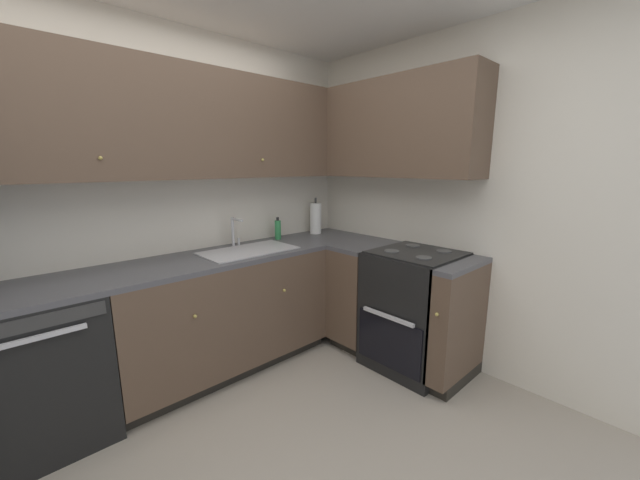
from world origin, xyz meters
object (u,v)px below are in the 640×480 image
object	(u,v)px
dishwasher	(45,369)
soap_bottle	(278,230)
paper_towel_roll	(316,218)
oven_range	(415,309)

from	to	relation	value
dishwasher	soap_bottle	xyz separation A→B (m)	(1.77, 0.18, 0.56)
soap_bottle	paper_towel_roll	size ratio (longest dim) A/B	0.56
dishwasher	oven_range	xyz separation A→B (m)	(2.22, -0.97, 0.02)
oven_range	paper_towel_roll	distance (m)	1.27
dishwasher	oven_range	bearing A→B (deg)	-23.49
dishwasher	oven_range	distance (m)	2.43
paper_towel_roll	dishwasher	bearing A→B (deg)	-175.84
oven_range	soap_bottle	distance (m)	1.34
oven_range	soap_bottle	xyz separation A→B (m)	(-0.45, 1.15, 0.53)
dishwasher	soap_bottle	bearing A→B (deg)	5.83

